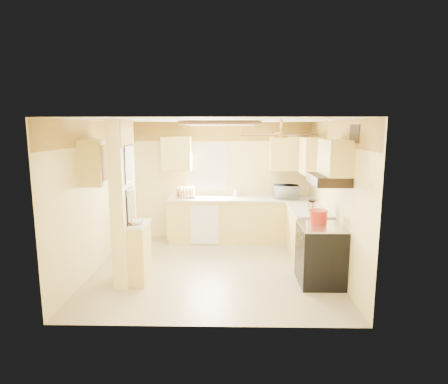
{
  "coord_description": "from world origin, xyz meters",
  "views": [
    {
      "loc": [
        0.29,
        -6.09,
        2.38
      ],
      "look_at": [
        0.17,
        0.35,
        1.27
      ],
      "focal_mm": 30.0,
      "sensor_mm": 36.0,
      "label": 1
    }
  ],
  "objects_px": {
    "stove": "(320,254)",
    "microwave": "(286,192)",
    "bowl": "(136,222)",
    "dutch_oven": "(318,216)",
    "kettle": "(312,207)"
  },
  "relations": [
    {
      "from": "microwave",
      "to": "bowl",
      "type": "height_order",
      "value": "microwave"
    },
    {
      "from": "stove",
      "to": "kettle",
      "type": "relative_size",
      "value": 3.8
    },
    {
      "from": "stove",
      "to": "microwave",
      "type": "distance_m",
      "value": 2.21
    },
    {
      "from": "microwave",
      "to": "kettle",
      "type": "relative_size",
      "value": 2.06
    },
    {
      "from": "kettle",
      "to": "stove",
      "type": "bearing_deg",
      "value": -88.63
    },
    {
      "from": "stove",
      "to": "microwave",
      "type": "height_order",
      "value": "microwave"
    },
    {
      "from": "bowl",
      "to": "kettle",
      "type": "relative_size",
      "value": 1.01
    },
    {
      "from": "bowl",
      "to": "dutch_oven",
      "type": "height_order",
      "value": "dutch_oven"
    },
    {
      "from": "dutch_oven",
      "to": "kettle",
      "type": "height_order",
      "value": "kettle"
    },
    {
      "from": "stove",
      "to": "dutch_oven",
      "type": "xyz_separation_m",
      "value": [
        -0.0,
        0.21,
        0.55
      ]
    },
    {
      "from": "bowl",
      "to": "kettle",
      "type": "height_order",
      "value": "kettle"
    },
    {
      "from": "microwave",
      "to": "kettle",
      "type": "height_order",
      "value": "microwave"
    },
    {
      "from": "kettle",
      "to": "bowl",
      "type": "bearing_deg",
      "value": -165.56
    },
    {
      "from": "stove",
      "to": "bowl",
      "type": "xyz_separation_m",
      "value": [
        -2.82,
        -0.05,
        0.51
      ]
    },
    {
      "from": "microwave",
      "to": "bowl",
      "type": "bearing_deg",
      "value": 41.19
    }
  ]
}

